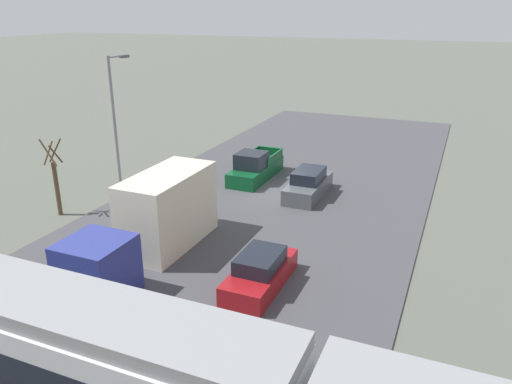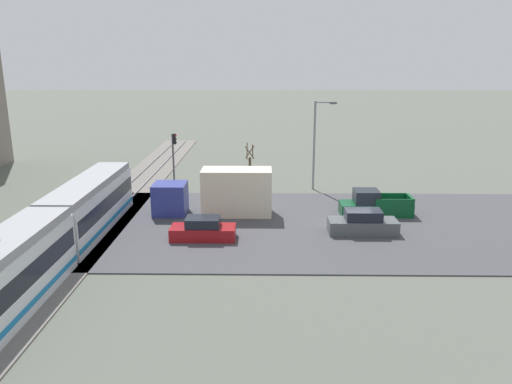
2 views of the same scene
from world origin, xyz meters
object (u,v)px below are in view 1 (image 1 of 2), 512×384
(pickup_truck, at_px, (255,168))
(street_lamp_near_crossing, at_px, (115,111))
(sedan_car_1, at_px, (260,273))
(box_truck, at_px, (154,221))
(street_tree, at_px, (56,181))
(sedan_car_0, at_px, (308,185))

(pickup_truck, relative_size, street_lamp_near_crossing, 0.67)
(sedan_car_1, bearing_deg, pickup_truck, -66.11)
(street_lamp_near_crossing, bearing_deg, box_truck, 134.83)
(sedan_car_1, bearing_deg, street_tree, -11.88)
(pickup_truck, xyz_separation_m, sedan_car_0, (-4.12, 1.64, -0.06))
(sedan_car_1, distance_m, street_tree, 13.26)
(box_truck, xyz_separation_m, sedan_car_1, (-5.43, 0.71, -1.01))
(box_truck, xyz_separation_m, street_tree, (7.49, -2.01, 0.25))
(sedan_car_0, height_order, street_lamp_near_crossing, street_lamp_near_crossing)
(street_lamp_near_crossing, bearing_deg, pickup_truck, -155.22)
(box_truck, distance_m, pickup_truck, 11.61)
(sedan_car_0, bearing_deg, pickup_truck, 158.27)
(box_truck, height_order, pickup_truck, box_truck)
(pickup_truck, bearing_deg, street_tree, 52.01)
(street_lamp_near_crossing, bearing_deg, sedan_car_0, -170.57)
(pickup_truck, distance_m, street_tree, 12.20)
(sedan_car_0, bearing_deg, street_lamp_near_crossing, -170.57)
(box_truck, height_order, street_tree, street_tree)
(box_truck, bearing_deg, street_lamp_near_crossing, -45.17)
(box_truck, height_order, sedan_car_0, box_truck)
(pickup_truck, bearing_deg, box_truck, 90.09)
(sedan_car_0, bearing_deg, street_tree, -145.65)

